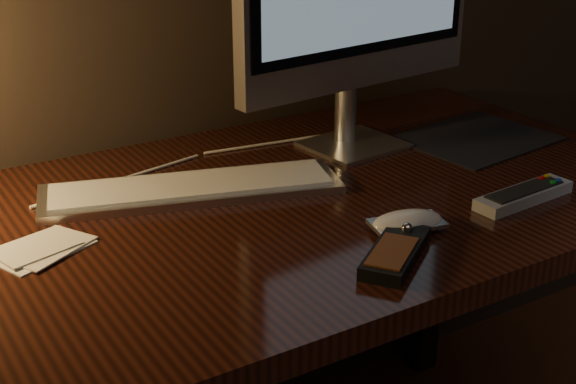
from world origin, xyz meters
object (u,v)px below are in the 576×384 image
keyboard (192,188)px  mouse (407,224)px  media_remote (396,252)px  tv_remote (524,195)px  desk (200,269)px

keyboard → mouse: bearing=-37.8°
media_remote → tv_remote: media_remote is taller
keyboard → tv_remote: bearing=-18.3°
desk → media_remote: media_remote is taller
keyboard → media_remote: bearing=-51.9°
desk → mouse: (0.22, -0.27, 0.14)m
mouse → media_remote: (-0.07, -0.06, 0.00)m
keyboard → media_remote: (0.14, -0.36, 0.00)m
media_remote → tv_remote: bearing=-26.4°
keyboard → mouse: (0.21, -0.30, 0.00)m
keyboard → tv_remote: 0.54m
desk → tv_remote: tv_remote is taller
desk → media_remote: size_ratio=9.53×
keyboard → mouse: 0.37m
mouse → media_remote: size_ratio=0.66×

